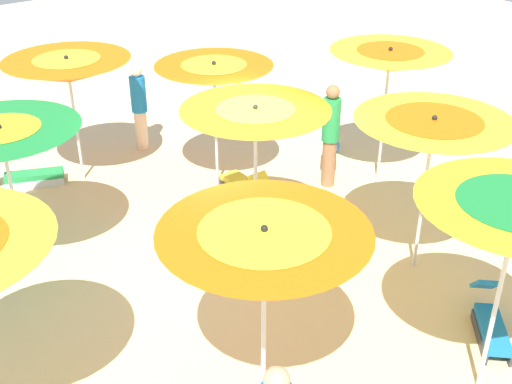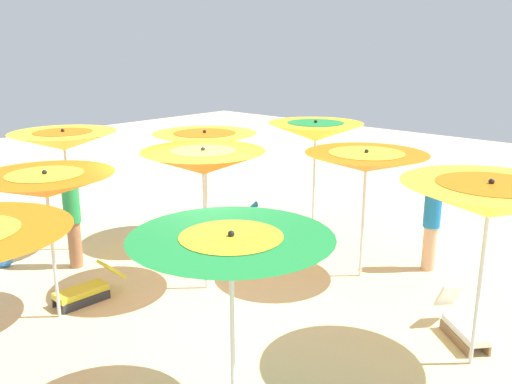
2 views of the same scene
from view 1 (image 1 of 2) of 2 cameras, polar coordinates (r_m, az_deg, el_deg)
ground at (r=9.53m, az=-2.36°, el=-6.17°), size 36.09×36.09×0.04m
beach_umbrella_1 at (r=6.15m, az=0.72°, el=-4.66°), size 2.06×2.06×2.28m
beach_umbrella_3 at (r=9.16m, az=-21.42°, el=4.18°), size 2.11×2.11×2.17m
beach_umbrella_4 at (r=8.50m, az=-0.05°, el=6.15°), size 1.97×1.97×2.41m
beach_umbrella_5 at (r=8.68m, az=15.27°, el=5.21°), size 2.06×2.06×2.33m
beach_umbrella_6 at (r=11.36m, az=-16.18°, el=10.22°), size 2.10×2.10×2.28m
beach_umbrella_7 at (r=10.68m, az=-3.69°, el=10.25°), size 1.93×1.93×2.27m
beach_umbrella_8 at (r=11.07m, az=11.64°, el=11.24°), size 1.99×1.99×2.43m
lounger_0 at (r=12.08m, az=-19.46°, el=1.44°), size 1.37×0.86×0.67m
lounger_1 at (r=8.62m, az=19.93°, el=-10.75°), size 1.09×1.09×0.59m
lounger_2 at (r=11.08m, az=-0.95°, el=0.65°), size 0.40×1.16×0.56m
beachgoer_1 at (r=12.71m, az=-10.21°, el=7.41°), size 0.30×0.30×1.69m
beachgoer_2 at (r=11.17m, az=6.55°, el=5.10°), size 0.30×0.30×1.85m
beach_ball at (r=12.71m, az=6.68°, el=4.08°), size 0.30×0.30×0.30m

